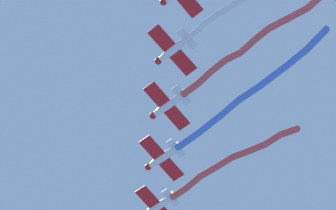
{
  "coord_description": "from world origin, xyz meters",
  "views": [
    {
      "loc": [
        33.95,
        36.79,
        6.62
      ],
      "look_at": [
        4.09,
        9.05,
        88.86
      ],
      "focal_mm": 77.99,
      "sensor_mm": 36.0,
      "label": 1
    }
  ],
  "objects_px": {
    "airplane_lead": "(157,207)",
    "airplane_slot": "(173,50)",
    "airplane_left_wing": "(162,158)",
    "airplane_right_wing": "(167,106)"
  },
  "relations": [
    {
      "from": "airplane_left_wing",
      "to": "airplane_slot",
      "type": "height_order",
      "value": "airplane_slot"
    },
    {
      "from": "airplane_left_wing",
      "to": "airplane_right_wing",
      "type": "relative_size",
      "value": 1.0
    },
    {
      "from": "airplane_left_wing",
      "to": "airplane_slot",
      "type": "distance_m",
      "value": 15.0
    },
    {
      "from": "airplane_left_wing",
      "to": "airplane_slot",
      "type": "relative_size",
      "value": 1.01
    },
    {
      "from": "airplane_right_wing",
      "to": "airplane_slot",
      "type": "bearing_deg",
      "value": 133.49
    },
    {
      "from": "airplane_lead",
      "to": "airplane_left_wing",
      "type": "distance_m",
      "value": 7.5
    },
    {
      "from": "airplane_lead",
      "to": "airplane_left_wing",
      "type": "bearing_deg",
      "value": 132.22
    },
    {
      "from": "airplane_lead",
      "to": "airplane_left_wing",
      "type": "height_order",
      "value": "airplane_left_wing"
    },
    {
      "from": "airplane_right_wing",
      "to": "airplane_slot",
      "type": "relative_size",
      "value": 1.0
    },
    {
      "from": "airplane_lead",
      "to": "airplane_slot",
      "type": "bearing_deg",
      "value": 132.22
    }
  ]
}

